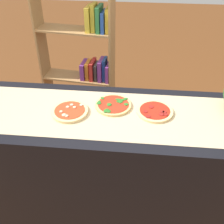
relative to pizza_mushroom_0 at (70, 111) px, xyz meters
name	(u,v)px	position (x,y,z in m)	size (l,w,h in m)	color
ground_plane	(112,198)	(0.28, 0.01, -0.94)	(12.00, 12.00, 0.00)	brown
counter	(112,162)	(0.28, 0.01, -0.48)	(2.06, 0.69, 0.93)	black
parchment_paper	(112,114)	(0.28, 0.01, -0.01)	(1.83, 0.53, 0.00)	tan
pizza_mushroom_0	(70,111)	(0.00, 0.00, 0.00)	(0.25, 0.25, 0.03)	#E5C17F
pizza_spinach_1	(113,105)	(0.28, 0.10, 0.00)	(0.25, 0.25, 0.02)	#DBB26B
pizza_pepperoni_2	(155,111)	(0.57, 0.06, 0.00)	(0.24, 0.24, 0.02)	#E5C17F
bookshelf	(86,63)	(-0.09, 1.14, -0.23)	(0.79, 0.32, 1.60)	#A87A47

